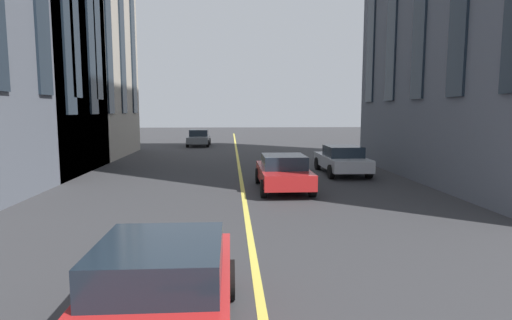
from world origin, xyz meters
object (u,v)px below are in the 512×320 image
object	(u,v)px
car_red_mid	(159,297)
car_silver_parked_a	(342,159)
car_red_oncoming	(283,172)
car_grey_parked_b	(199,138)

from	to	relation	value
car_red_mid	car_silver_parked_a	size ratio (longest dim) A/B	1.00
car_red_oncoming	car_silver_parked_a	world-z (taller)	same
car_grey_parked_b	car_silver_parked_a	bearing A→B (deg)	-153.77
car_red_mid	car_red_oncoming	xyz separation A→B (m)	(10.67, -2.94, 0.00)
car_red_oncoming	car_grey_parked_b	size ratio (longest dim) A/B	1.13
car_red_mid	car_red_oncoming	world-z (taller)	same
car_silver_parked_a	car_grey_parked_b	size ratio (longest dim) A/B	1.13
car_silver_parked_a	car_grey_parked_b	world-z (taller)	car_grey_parked_b
car_red_mid	car_silver_parked_a	world-z (taller)	same
car_red_oncoming	car_grey_parked_b	bearing A→B (deg)	13.18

